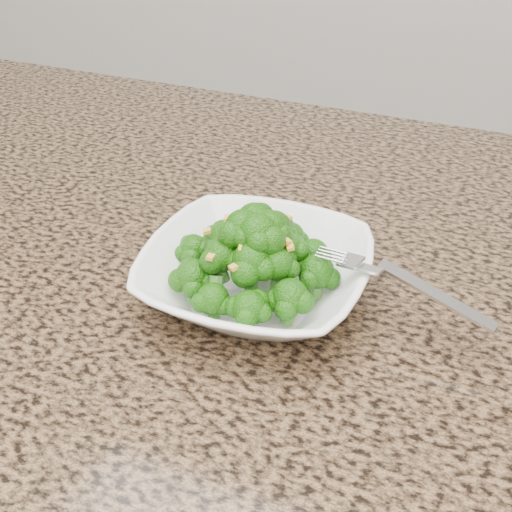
% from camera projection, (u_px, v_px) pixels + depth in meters
% --- Properties ---
extents(granite_counter, '(1.64, 1.04, 0.03)m').
position_uv_depth(granite_counter, '(158.00, 283.00, 0.69)').
color(granite_counter, brown).
rests_on(granite_counter, cabinet).
extents(bowl, '(0.23, 0.23, 0.05)m').
position_uv_depth(bowl, '(256.00, 275.00, 0.63)').
color(bowl, white).
rests_on(bowl, granite_counter).
extents(broccoli_pile, '(0.19, 0.19, 0.06)m').
position_uv_depth(broccoli_pile, '(256.00, 224.00, 0.60)').
color(broccoli_pile, '#1D610B').
rests_on(broccoli_pile, bowl).
extents(garlic_topping, '(0.12, 0.12, 0.01)m').
position_uv_depth(garlic_topping, '(256.00, 192.00, 0.58)').
color(garlic_topping, yellow).
rests_on(garlic_topping, broccoli_pile).
extents(fork, '(0.19, 0.07, 0.01)m').
position_uv_depth(fork, '(374.00, 270.00, 0.58)').
color(fork, silver).
rests_on(fork, bowl).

